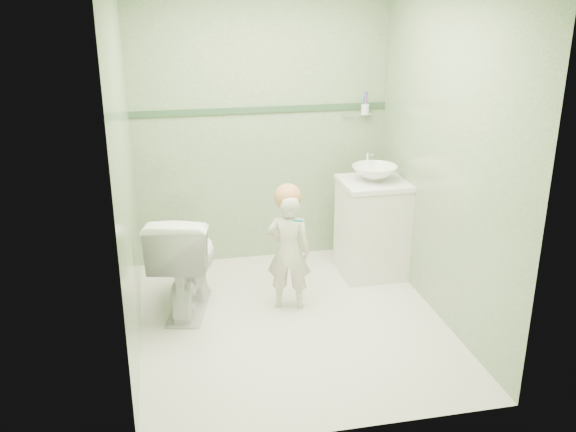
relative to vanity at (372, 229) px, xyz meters
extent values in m
plane|color=silver|center=(-0.84, -0.70, -0.40)|extent=(2.50, 2.50, 0.00)
cube|color=gray|center=(-0.84, 0.55, 0.80)|extent=(2.20, 0.04, 2.40)
cube|color=gray|center=(-0.84, -1.95, 0.80)|extent=(2.20, 0.04, 2.40)
cube|color=gray|center=(-1.94, -0.70, 0.80)|extent=(0.04, 2.50, 2.40)
cube|color=gray|center=(0.26, -0.70, 0.80)|extent=(0.04, 2.50, 2.40)
cube|color=#325135|center=(-0.84, 0.54, 0.95)|extent=(2.20, 0.02, 0.05)
cube|color=silver|center=(0.00, 0.00, 0.00)|extent=(0.52, 0.50, 0.80)
cube|color=white|center=(0.00, 0.00, 0.41)|extent=(0.54, 0.52, 0.04)
imported|color=white|center=(0.00, 0.00, 0.49)|extent=(0.37, 0.37, 0.13)
cylinder|color=silver|center=(0.00, 0.20, 0.55)|extent=(0.03, 0.03, 0.18)
cylinder|color=silver|center=(0.00, 0.15, 0.63)|extent=(0.02, 0.12, 0.02)
cylinder|color=silver|center=(0.00, 0.50, 0.88)|extent=(0.26, 0.02, 0.02)
cylinder|color=silver|center=(0.06, 0.48, 0.93)|extent=(0.07, 0.07, 0.09)
cylinder|color=#9659C2|center=(0.06, 0.46, 1.00)|extent=(0.01, 0.01, 0.17)
cylinder|color=#B52F31|center=(0.07, 0.49, 1.00)|extent=(0.01, 0.01, 0.17)
cylinder|color=blue|center=(0.04, 0.47, 1.00)|extent=(0.01, 0.01, 0.17)
imported|color=white|center=(-1.58, -0.33, 0.00)|extent=(0.62, 0.87, 0.81)
imported|color=beige|center=(-0.82, -0.46, 0.06)|extent=(0.38, 0.31, 0.92)
sphere|color=#BD814A|center=(-0.82, -0.43, 0.48)|extent=(0.20, 0.20, 0.20)
cylinder|color=#09817E|center=(-0.78, -0.61, 0.36)|extent=(0.11, 0.11, 0.06)
cube|color=white|center=(-0.82, -0.54, 0.40)|extent=(0.03, 0.03, 0.02)
camera|label=1|loc=(-1.73, -4.76, 1.95)|focal=39.74mm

